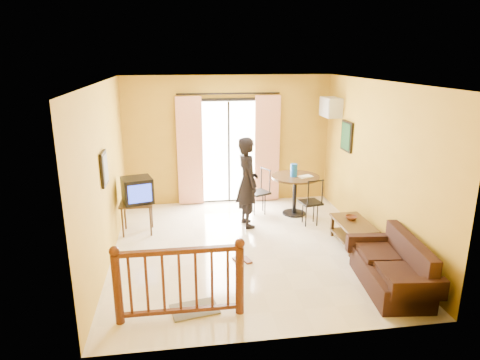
{
  "coord_description": "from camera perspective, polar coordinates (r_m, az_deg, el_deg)",
  "views": [
    {
      "loc": [
        -1.11,
        -6.67,
        3.19
      ],
      "look_at": [
        -0.08,
        0.2,
        1.16
      ],
      "focal_mm": 32.0,
      "sensor_mm": 36.0,
      "label": 1
    }
  ],
  "objects": [
    {
      "name": "serving_tray",
      "position": [
        8.76,
        8.71,
        0.47
      ],
      "size": [
        0.32,
        0.26,
        0.02
      ],
      "primitive_type": "cube",
      "rotation": [
        0.0,
        0.0,
        0.34
      ],
      "color": "#EBE5C8",
      "rests_on": "dining_table"
    },
    {
      "name": "doormat",
      "position": [
        5.85,
        -6.06,
        -16.75
      ],
      "size": [
        0.66,
        0.51,
        0.02
      ],
      "primitive_type": "cube",
      "rotation": [
        0.0,
        0.0,
        0.19
      ],
      "color": "#5D594A",
      "rests_on": "ground"
    },
    {
      "name": "bowl",
      "position": [
        7.76,
        14.59,
        -4.89
      ],
      "size": [
        0.21,
        0.21,
        0.06
      ],
      "primitive_type": "imported",
      "rotation": [
        0.0,
        0.0,
        -0.04
      ],
      "color": "#50291B",
      "rests_on": "coffee_table"
    },
    {
      "name": "picture_left",
      "position": [
        6.77,
        -17.64,
        1.46
      ],
      "size": [
        0.05,
        0.42,
        0.52
      ],
      "color": "black",
      "rests_on": "room_shell"
    },
    {
      "name": "television",
      "position": [
        8.02,
        -13.54,
        -1.32
      ],
      "size": [
        0.62,
        0.59,
        0.46
      ],
      "rotation": [
        0.0,
        0.0,
        0.28
      ],
      "color": "black",
      "rests_on": "tv_table"
    },
    {
      "name": "sofa",
      "position": [
        6.55,
        19.79,
        -11.19
      ],
      "size": [
        0.86,
        1.62,
        0.74
      ],
      "rotation": [
        0.0,
        0.0,
        -0.1
      ],
      "color": "black",
      "rests_on": "ground"
    },
    {
      "name": "air_conditioner",
      "position": [
        9.25,
        11.99,
        9.47
      ],
      "size": [
        0.31,
        0.6,
        0.4
      ],
      "color": "silver",
      "rests_on": "room_shell"
    },
    {
      "name": "botanical_print",
      "position": [
        8.77,
        14.01,
        5.68
      ],
      "size": [
        0.05,
        0.5,
        0.6
      ],
      "color": "black",
      "rests_on": "room_shell"
    },
    {
      "name": "room_shell",
      "position": [
        6.92,
        0.93,
        3.86
      ],
      "size": [
        5.0,
        5.0,
        5.0
      ],
      "color": "white",
      "rests_on": "ground"
    },
    {
      "name": "tv_table",
      "position": [
        8.12,
        -13.61,
        -3.4
      ],
      "size": [
        0.6,
        0.5,
        0.6
      ],
      "color": "black",
      "rests_on": "ground"
    },
    {
      "name": "balcony_door",
      "position": [
        9.39,
        -1.5,
        3.94
      ],
      "size": [
        2.25,
        0.14,
        2.46
      ],
      "color": "black",
      "rests_on": "ground"
    },
    {
      "name": "coffee_table",
      "position": [
        7.72,
        14.85,
        -6.4
      ],
      "size": [
        0.54,
        0.97,
        0.43
      ],
      "color": "black",
      "rests_on": "ground"
    },
    {
      "name": "water_jug",
      "position": [
        8.73,
        7.19,
        1.3
      ],
      "size": [
        0.14,
        0.14,
        0.26
      ],
      "primitive_type": "cylinder",
      "color": "blue",
      "rests_on": "dining_table"
    },
    {
      "name": "dining_table",
      "position": [
        8.85,
        7.35,
        -0.51
      ],
      "size": [
        0.99,
        0.99,
        0.82
      ],
      "color": "black",
      "rests_on": "ground"
    },
    {
      "name": "standing_person",
      "position": [
        8.12,
        0.99,
        -0.31
      ],
      "size": [
        0.52,
        0.7,
        1.74
      ],
      "primitive_type": "imported",
      "rotation": [
        0.0,
        0.0,
        1.74
      ],
      "color": "black",
      "rests_on": "ground"
    },
    {
      "name": "stair_balustrade",
      "position": [
        5.45,
        -8.07,
        -12.76
      ],
      "size": [
        1.63,
        0.13,
        1.04
      ],
      "color": "#471E0F",
      "rests_on": "ground"
    },
    {
      "name": "sandals",
      "position": [
        7.01,
        0.31,
        -10.65
      ],
      "size": [
        0.3,
        0.27,
        0.03
      ],
      "color": "#50291B",
      "rests_on": "ground"
    },
    {
      "name": "dining_chairs",
      "position": [
        8.79,
        5.76,
        -5.09
      ],
      "size": [
        1.37,
        1.26,
        0.95
      ],
      "color": "black",
      "rests_on": "ground"
    },
    {
      "name": "ground",
      "position": [
        7.48,
        0.87,
        -8.99
      ],
      "size": [
        5.0,
        5.0,
        0.0
      ],
      "primitive_type": "plane",
      "color": "beige",
      "rests_on": "ground"
    }
  ]
}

